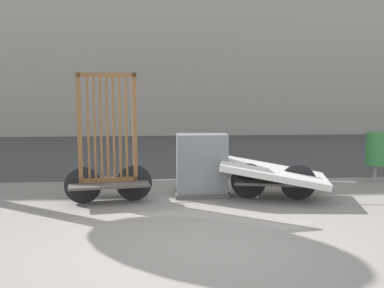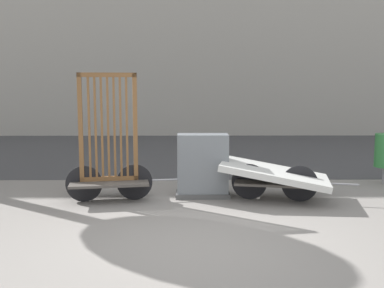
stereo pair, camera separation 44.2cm
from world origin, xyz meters
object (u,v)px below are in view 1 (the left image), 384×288
(bike_cart_with_bedframe, at_px, (109,160))
(trash_bin, at_px, (376,149))
(bike_cart_with_mattress, at_px, (273,174))
(utility_cabinet, at_px, (202,168))

(bike_cart_with_bedframe, relative_size, trash_bin, 2.16)
(bike_cart_with_mattress, relative_size, utility_cabinet, 2.11)
(bike_cart_with_bedframe, xyz_separation_m, trash_bin, (5.06, 1.26, -0.06))
(bike_cart_with_bedframe, distance_m, trash_bin, 5.22)
(trash_bin, bearing_deg, bike_cart_with_mattress, -151.97)
(utility_cabinet, distance_m, trash_bin, 3.68)
(utility_cabinet, xyz_separation_m, trash_bin, (3.53, 1.01, 0.14))
(bike_cart_with_bedframe, xyz_separation_m, bike_cart_with_mattress, (2.70, -0.00, -0.27))
(bike_cart_with_mattress, height_order, trash_bin, trash_bin)
(bike_cart_with_mattress, distance_m, trash_bin, 2.68)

